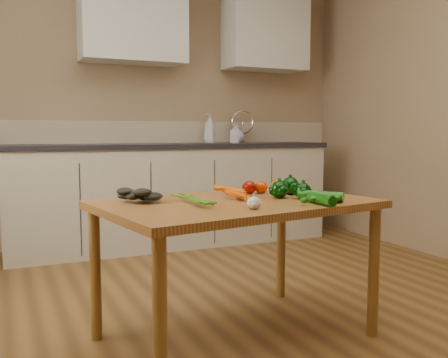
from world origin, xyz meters
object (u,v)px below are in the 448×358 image
tomato_c (277,186)px  table (236,216)px  carrot_bunch (222,194)px  tomato_b (261,187)px  soap_bottle_a (210,128)px  zucchini_a (321,196)px  soap_bottle_b (234,133)px  tomato_a (249,187)px  garlic_bulb (254,203)px  pepper_b (290,186)px  pepper_c (303,191)px  pepper_a (279,189)px  zucchini_b (321,199)px  soap_bottle_c (237,134)px  leafy_greens (140,193)px

tomato_c → table: bearing=-148.2°
carrot_bunch → tomato_b: tomato_b is taller
soap_bottle_a → zucchini_a: 2.37m
soap_bottle_b → soap_bottle_a: bearing=24.3°
zucchini_a → tomato_a: bearing=115.7°
table → zucchini_a: size_ratio=6.34×
tomato_a → tomato_c: (0.18, 0.02, -0.00)m
garlic_bulb → tomato_b: tomato_b is taller
pepper_b → pepper_c: pepper_b is taller
soap_bottle_a → pepper_a: soap_bottle_a is taller
pepper_c → tomato_b: size_ratio=1.12×
tomato_c → pepper_b: bearing=-89.9°
pepper_c → tomato_b: pepper_c is taller
zucchini_a → tomato_c: bearing=90.3°
pepper_a → zucchini_b: pepper_a is taller
soap_bottle_c → tomato_b: bearing=8.8°
soap_bottle_a → tomato_b: bearing=25.3°
table → carrot_bunch: 0.12m
garlic_bulb → leafy_greens: bearing=134.7°
table → carrot_bunch: bearing=156.3°
soap_bottle_b → tomato_a: size_ratio=2.39×
pepper_a → soap_bottle_a: bearing=76.4°
pepper_a → pepper_b: size_ratio=0.93×
pepper_c → tomato_b: (-0.08, 0.29, -0.01)m
garlic_bulb → pepper_a: (0.28, 0.27, 0.02)m
soap_bottle_a → soap_bottle_b: soap_bottle_a is taller
table → soap_bottle_c: bearing=55.1°
carrot_bunch → pepper_b: size_ratio=2.57×
carrot_bunch → zucchini_b: 0.46m
carrot_bunch → garlic_bulb: (0.02, -0.29, -0.01)m
zucchini_b → tomato_a: bearing=104.2°
pepper_a → tomato_b: size_ratio=1.20×
table → tomato_b: (0.25, 0.20, 0.11)m
soap_bottle_b → garlic_bulb: size_ratio=2.88×
pepper_c → soap_bottle_a: bearing=78.9°
garlic_bulb → tomato_a: tomato_a is taller
carrot_bunch → tomato_a: bearing=29.0°
pepper_c → zucchini_a: (0.04, -0.09, -0.01)m
table → tomato_a: tomato_a is taller
carrot_bunch → pepper_c: 0.40m
tomato_a → soap_bottle_b: bearing=66.8°
zucchini_a → pepper_c: bearing=112.0°
leafy_greens → zucchini_b: leafy_greens is taller
soap_bottle_c → tomato_b: soap_bottle_c is taller
soap_bottle_b → leafy_greens: bearing=78.9°
leafy_greens → pepper_a: size_ratio=2.12×
carrot_bunch → soap_bottle_c: bearing=53.5°
pepper_b → tomato_c: bearing=90.1°
table → soap_bottle_b: 2.39m
soap_bottle_a → soap_bottle_c: soap_bottle_a is taller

